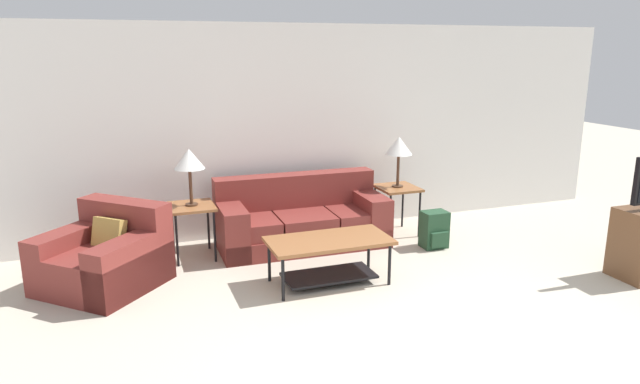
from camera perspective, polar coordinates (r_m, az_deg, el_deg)
name	(u,v)px	position (r m, az deg, el deg)	size (l,w,h in m)	color
ground_plane	(476,380)	(4.42, 15.31, -17.72)	(24.00, 24.00, 0.00)	beige
wall_back	(306,130)	(7.25, -1.40, 6.24)	(8.90, 0.06, 2.60)	white
couch	(301,221)	(6.83, -1.89, -2.88)	(2.00, 0.89, 0.82)	maroon
armchair	(105,258)	(6.06, -20.68, -6.21)	(1.41, 1.41, 0.80)	maroon
coffee_table	(329,251)	(5.71, 0.90, -5.87)	(1.22, 0.62, 0.47)	#935B33
side_table_left	(192,211)	(6.50, -12.68, -1.86)	(0.49, 0.52, 0.61)	#935B33
side_table_right	(397,192)	(7.24, 7.73, 0.01)	(0.49, 0.52, 0.61)	#935B33
table_lamp_left	(189,160)	(6.36, -12.95, 3.14)	(0.33, 0.33, 0.63)	#472D1E
table_lamp_right	(399,147)	(7.12, 7.89, 4.52)	(0.33, 0.33, 0.63)	#472D1E
backpack	(434,230)	(6.89, 11.37, -3.74)	(0.30, 0.30, 0.44)	#23472D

